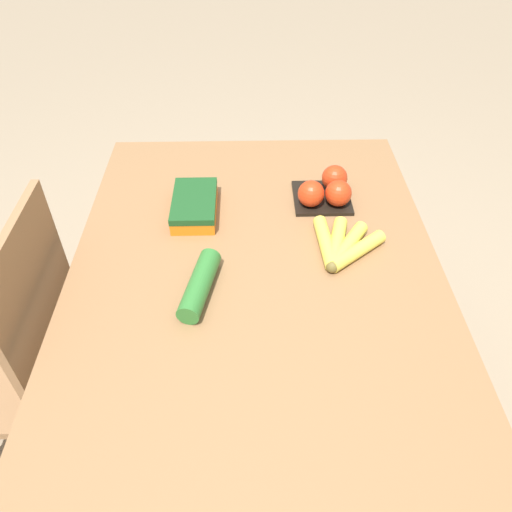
{
  "coord_description": "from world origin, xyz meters",
  "views": [
    {
      "loc": [
        -0.88,
        0.02,
        1.56
      ],
      "look_at": [
        0.0,
        0.0,
        0.75
      ],
      "focal_mm": 35.0,
      "sensor_mm": 36.0,
      "label": 1
    }
  ],
  "objects_px": {
    "tomato_pack": "(327,190)",
    "carrot_bag": "(194,204)",
    "chair": "(14,356)",
    "banana_bunch": "(341,246)",
    "cucumber_near": "(200,285)"
  },
  "relations": [
    {
      "from": "chair",
      "to": "cucumber_near",
      "type": "xyz_separation_m",
      "value": [
        -0.02,
        -0.52,
        0.28
      ]
    },
    {
      "from": "banana_bunch",
      "to": "carrot_bag",
      "type": "distance_m",
      "value": 0.41
    },
    {
      "from": "chair",
      "to": "cucumber_near",
      "type": "bearing_deg",
      "value": 88.56
    },
    {
      "from": "chair",
      "to": "banana_bunch",
      "type": "distance_m",
      "value": 0.91
    },
    {
      "from": "tomato_pack",
      "to": "cucumber_near",
      "type": "height_order",
      "value": "tomato_pack"
    },
    {
      "from": "tomato_pack",
      "to": "cucumber_near",
      "type": "bearing_deg",
      "value": 136.22
    },
    {
      "from": "tomato_pack",
      "to": "banana_bunch",
      "type": "bearing_deg",
      "value": -177.0
    },
    {
      "from": "chair",
      "to": "tomato_pack",
      "type": "height_order",
      "value": "chair"
    },
    {
      "from": "banana_bunch",
      "to": "tomato_pack",
      "type": "distance_m",
      "value": 0.21
    },
    {
      "from": "carrot_bag",
      "to": "cucumber_near",
      "type": "bearing_deg",
      "value": -173.84
    },
    {
      "from": "chair",
      "to": "banana_bunch",
      "type": "height_order",
      "value": "chair"
    },
    {
      "from": "chair",
      "to": "banana_bunch",
      "type": "xyz_separation_m",
      "value": [
        0.12,
        -0.86,
        0.27
      ]
    },
    {
      "from": "chair",
      "to": "banana_bunch",
      "type": "relative_size",
      "value": 4.67
    },
    {
      "from": "tomato_pack",
      "to": "chair",
      "type": "bearing_deg",
      "value": 111.28
    },
    {
      "from": "tomato_pack",
      "to": "carrot_bag",
      "type": "height_order",
      "value": "tomato_pack"
    }
  ]
}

